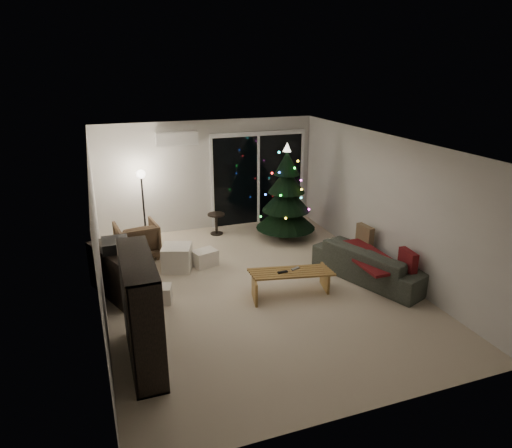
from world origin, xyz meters
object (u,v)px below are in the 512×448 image
Objects in this scene: sofa at (371,263)px; armchair at (137,240)px; christmas_tree at (286,192)px; bookshelf at (127,314)px; media_cabinet at (118,272)px; coffee_table at (291,283)px.

armchair is at bearing 37.26° from sofa.
bookshelf is at bearing -136.26° from christmas_tree.
bookshelf is 2.03m from media_cabinet.
christmas_tree is (-0.64, 2.41, 0.74)m from sofa.
media_cabinet is at bearing 66.00° from armchair.
media_cabinet is 0.61× the size of sofa.
coffee_table is 0.64× the size of christmas_tree.
sofa is (4.30, 1.09, -0.43)m from bookshelf.
bookshelf is 5.08m from christmas_tree.
coffee_table is at bearing -111.25° from christmas_tree.
christmas_tree reaches higher than sofa.
sofa reaches higher than coffee_table.
coffee_table is 2.78m from christmas_tree.
coffee_table is at bearing 125.11° from armchair.
christmas_tree reaches higher than armchair.
coffee_table is at bearing -41.49° from media_cabinet.
media_cabinet is at bearing 72.83° from bookshelf.
media_cabinet is at bearing 171.94° from coffee_table.
christmas_tree is (3.66, 1.50, 0.65)m from media_cabinet.
media_cabinet is 4.40m from sofa.
christmas_tree is at bearing 80.35° from coffee_table.
bookshelf is at bearing 75.44° from armchair.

